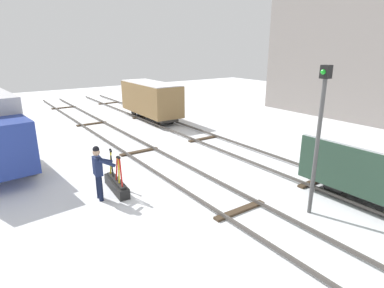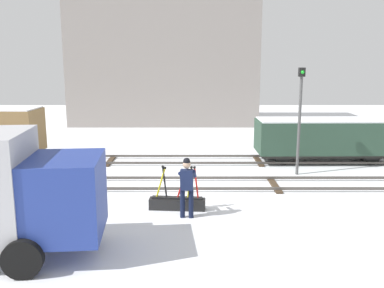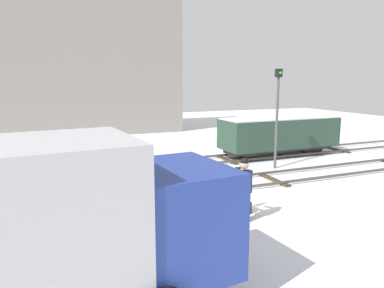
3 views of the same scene
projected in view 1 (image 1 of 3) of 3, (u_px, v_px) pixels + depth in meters
The scene contains 8 objects.
ground_plane at pixel (179, 175), 12.62m from camera, with size 60.00×60.00×0.00m, color white.
track_main_line at pixel (179, 173), 12.59m from camera, with size 44.00×1.94×0.18m.
track_siding_near at pixel (250, 154), 14.75m from camera, with size 44.00×1.94×0.18m.
switch_lever_frame at pixel (117, 184), 11.22m from camera, with size 1.82×0.50×1.45m.
rail_worker at pixel (99, 169), 10.36m from camera, with size 0.57×0.72×1.87m.
signal_post at pixel (319, 129), 9.03m from camera, with size 0.24×0.32×4.44m.
apartment_building at pixel (373, 41), 21.83m from camera, with size 14.04×5.62×10.46m.
freight_car_far_end at pixel (151, 99), 21.84m from camera, with size 5.66×2.10×2.57m.
Camera 1 is at (9.87, -6.29, 4.91)m, focal length 29.71 mm.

